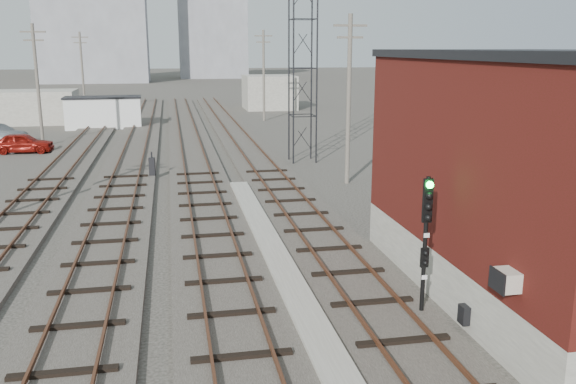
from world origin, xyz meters
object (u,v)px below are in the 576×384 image
object	(u,v)px
car_red	(23,143)
site_trailer	(104,112)
switch_stand	(152,167)
signal_mast	(426,237)

from	to	relation	value
car_red	site_trailer	bearing A→B (deg)	-16.08
site_trailer	switch_stand	bearing A→B (deg)	-80.87
signal_mast	car_red	distance (m)	35.20
site_trailer	car_red	xyz separation A→B (m)	(-4.30, -13.10, -0.75)
switch_stand	car_red	bearing A→B (deg)	138.29
switch_stand	site_trailer	size ratio (longest dim) A/B	0.20
switch_stand	car_red	xyz separation A→B (m)	(-9.20, 10.62, 0.04)
signal_mast	site_trailer	world-z (taller)	signal_mast
signal_mast	car_red	bearing A→B (deg)	118.82
car_red	signal_mast	bearing A→B (deg)	-149.07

